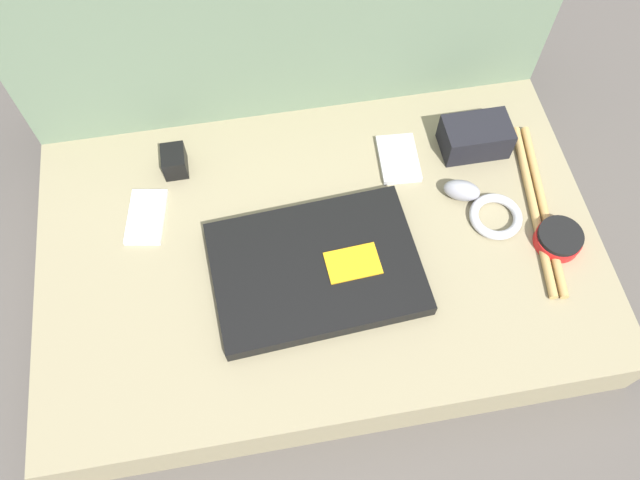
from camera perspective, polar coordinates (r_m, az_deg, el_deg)
The scene contains 12 objects.
ground_plane at distance 1.21m, azimuth 0.00°, elevation -3.19°, with size 8.00×8.00×0.00m, color #4C4742.
couch_seat at distance 1.15m, azimuth 0.00°, elevation -1.91°, with size 0.99×0.62×0.12m.
couch_backrest at distance 1.25m, azimuth -3.39°, elevation 18.93°, with size 0.99×0.20×0.49m.
laptop at distance 1.06m, azimuth -0.34°, elevation -2.60°, with size 0.36×0.27×0.03m.
computer_mouse at distance 1.16m, azimuth 12.83°, elevation 4.44°, with size 0.08×0.06×0.04m.
speaker_puck at distance 1.16m, azimuth 20.98°, elevation 0.10°, with size 0.08×0.08×0.03m.
phone_silver at distance 1.17m, azimuth -15.60°, elevation 2.06°, with size 0.08×0.12×0.01m.
phone_black at distance 1.20m, azimuth 7.18°, elevation 7.39°, with size 0.08×0.11×0.01m.
camera_pouch at distance 1.23m, azimuth 14.02°, elevation 9.14°, with size 0.12×0.08×0.06m.
charger_brick at distance 1.20m, azimuth -13.16°, elevation 7.02°, with size 0.04×0.06×0.05m.
cable_coil at distance 1.16m, azimuth 15.80°, elevation 1.99°, with size 0.10×0.10×0.02m.
drumstick_pair at distance 1.20m, azimuth 19.33°, elevation 2.86°, with size 0.08×0.36×0.01m.
Camera 1 is at (-0.09, -0.51, 1.09)m, focal length 35.00 mm.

